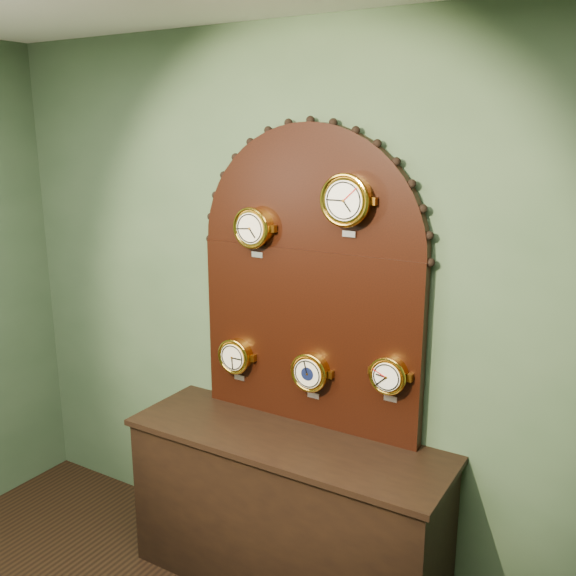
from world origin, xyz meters
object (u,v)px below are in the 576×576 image
Objects in this scene: roman_clock at (253,228)px; hygrometer at (236,356)px; barometer at (311,372)px; shop_counter at (286,515)px; arabic_clock at (347,200)px; tide_clock at (389,375)px; display_board at (309,270)px.

roman_clock is 1.06× the size of hygrometer.
roman_clock is 0.77m from barometer.
arabic_clock is at bearing 34.04° from shop_counter.
hygrometer is (-0.40, 0.15, 0.73)m from shop_counter.
roman_clock reaches higher than shop_counter.
shop_counter is at bearing -145.96° from arabic_clock.
arabic_clock is at bearing -179.60° from tide_clock.
arabic_clock reaches higher than tide_clock.
arabic_clock is 1.07m from hygrometer.
display_board reaches higher than tide_clock.
display_board is 0.63m from tide_clock.
shop_counter is at bearing -20.85° from hygrometer.
roman_clock is 1.11× the size of tide_clock.
display_board is 0.43m from arabic_clock.
tide_clock is at bearing 0.05° from roman_clock.
tide_clock is at bearing -8.08° from display_board.
arabic_clock is at bearing -16.49° from display_board.
display_board is at bearing 163.51° from arabic_clock.
hygrometer is at bearing 179.88° from arabic_clock.
shop_counter is 6.83× the size of tide_clock.
barometer is (0.05, 0.15, 0.73)m from shop_counter.
arabic_clock is (0.23, 0.15, 1.59)m from shop_counter.
arabic_clock is at bearing -0.30° from barometer.
hygrometer is at bearing 159.15° from shop_counter.
display_board is 5.90× the size of roman_clock.
shop_counter is 6.17× the size of roman_clock.
display_board reaches higher than arabic_clock.
hygrometer is (-0.63, 0.00, -0.86)m from arabic_clock.
roman_clock is at bearing -180.00° from barometer.
tide_clock is at bearing 0.09° from barometer.
arabic_clock is 1.17× the size of barometer.
tide_clock is at bearing 0.02° from hygrometer.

